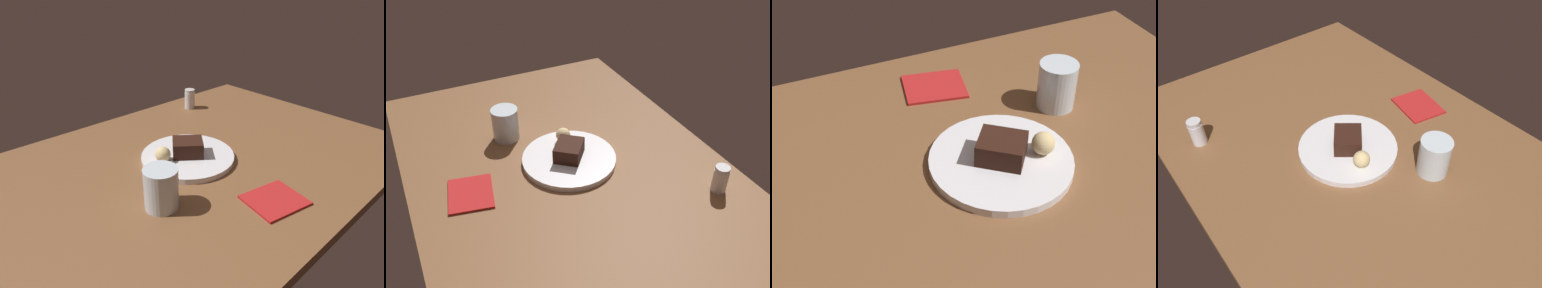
% 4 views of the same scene
% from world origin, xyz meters
% --- Properties ---
extents(dining_table, '(1.20, 0.84, 0.03)m').
position_xyz_m(dining_table, '(0.00, 0.00, 0.01)').
color(dining_table, brown).
rests_on(dining_table, ground).
extents(dessert_plate, '(0.26, 0.26, 0.02)m').
position_xyz_m(dessert_plate, '(0.02, -0.02, 0.04)').
color(dessert_plate, silver).
rests_on(dessert_plate, dining_table).
extents(chocolate_cake_slice, '(0.11, 0.11, 0.04)m').
position_xyz_m(chocolate_cake_slice, '(0.02, -0.02, 0.07)').
color(chocolate_cake_slice, black).
rests_on(chocolate_cake_slice, dessert_plate).
extents(bread_roll, '(0.04, 0.04, 0.04)m').
position_xyz_m(bread_roll, '(0.09, -0.03, 0.07)').
color(bread_roll, '#DBC184').
rests_on(bread_roll, dessert_plate).
extents(salt_shaker, '(0.04, 0.04, 0.08)m').
position_xyz_m(salt_shaker, '(-0.26, -0.31, 0.07)').
color(salt_shaker, silver).
rests_on(salt_shaker, dining_table).
extents(water_glass, '(0.08, 0.08, 0.10)m').
position_xyz_m(water_glass, '(0.21, 0.10, 0.08)').
color(water_glass, silver).
rests_on(water_glass, dining_table).
extents(folded_napkin, '(0.15, 0.14, 0.01)m').
position_xyz_m(folded_napkin, '(0.00, 0.27, 0.03)').
color(folded_napkin, '#B21E1E').
rests_on(folded_napkin, dining_table).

